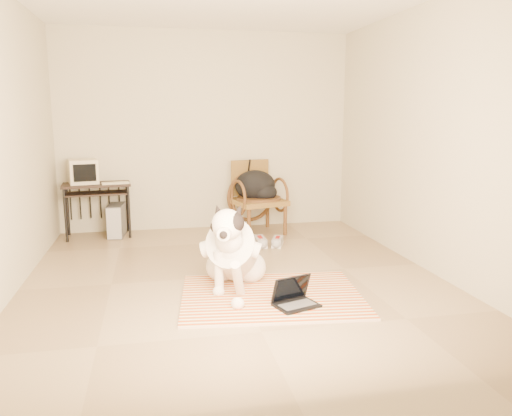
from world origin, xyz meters
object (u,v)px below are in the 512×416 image
object	(u,v)px
backpack	(257,186)
rattan_chair	(257,197)
dog	(233,252)
crt_monitor	(83,172)
laptop	(294,298)
computer_desk	(97,191)
pc_tower	(117,220)

from	to	relation	value
backpack	rattan_chair	bearing A→B (deg)	72.33
dog	backpack	bearing A→B (deg)	72.62
dog	crt_monitor	distance (m)	2.87
laptop	rattan_chair	distance (m)	2.76
dog	crt_monitor	bearing A→B (deg)	123.82
computer_desk	crt_monitor	size ratio (longest dim) A/B	2.13
laptop	pc_tower	size ratio (longest dim) A/B	0.88
dog	rattan_chair	xyz separation A→B (m)	(0.67, 2.15, 0.14)
pc_tower	rattan_chair	world-z (taller)	rattan_chair
rattan_chair	dog	bearing A→B (deg)	-107.38
dog	pc_tower	distance (m)	2.59
crt_monitor	computer_desk	bearing A→B (deg)	-13.96
pc_tower	backpack	bearing A→B (deg)	-5.16
dog	backpack	size ratio (longest dim) A/B	2.17
dog	laptop	world-z (taller)	dog
rattan_chair	backpack	size ratio (longest dim) A/B	1.75
laptop	computer_desk	distance (m)	3.46
pc_tower	rattan_chair	bearing A→B (deg)	-4.41
crt_monitor	backpack	xyz separation A→B (m)	(2.24, -0.22, -0.23)
backpack	dog	bearing A→B (deg)	-107.38
computer_desk	crt_monitor	world-z (taller)	crt_monitor
laptop	computer_desk	bearing A→B (deg)	122.64
computer_desk	backpack	world-z (taller)	backpack
computer_desk	laptop	bearing A→B (deg)	-57.36
computer_desk	dog	bearing A→B (deg)	-58.47
crt_monitor	rattan_chair	size ratio (longest dim) A/B	0.43
crt_monitor	pc_tower	bearing A→B (deg)	-8.02
dog	pc_tower	xyz separation A→B (m)	(-1.19, 2.29, -0.13)
crt_monitor	pc_tower	distance (m)	0.76
laptop	crt_monitor	world-z (taller)	crt_monitor
computer_desk	crt_monitor	bearing A→B (deg)	166.04
laptop	computer_desk	size ratio (longest dim) A/B	0.47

